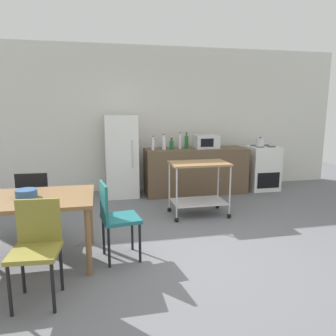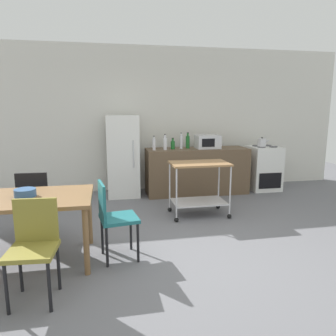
{
  "view_description": "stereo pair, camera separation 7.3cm",
  "coord_description": "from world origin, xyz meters",
  "px_view_note": "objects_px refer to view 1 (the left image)",
  "views": [
    {
      "loc": [
        -0.94,
        -3.37,
        1.68
      ],
      "look_at": [
        0.04,
        1.2,
        0.8
      ],
      "focal_mm": 34.03,
      "sensor_mm": 36.0,
      "label": 1
    },
    {
      "loc": [
        -0.87,
        -3.38,
        1.68
      ],
      "look_at": [
        0.04,
        1.2,
        0.8
      ],
      "focal_mm": 34.03,
      "sensor_mm": 36.0,
      "label": 2
    }
  ],
  "objects_px": {
    "bottle_hot_sauce": "(186,142)",
    "chair_teal": "(115,215)",
    "chair_olive": "(37,244)",
    "fruit_bowl": "(26,193)",
    "kitchen_cart": "(199,180)",
    "bottle_vinegar": "(172,145)",
    "bottle_soy_sauce": "(180,142)",
    "microwave": "(206,142)",
    "bottle_wine": "(164,143)",
    "stove_oven": "(262,168)",
    "bottle_soda": "(153,144)",
    "refrigerator": "(121,156)",
    "chair_black": "(35,200)",
    "kettle": "(260,142)"
  },
  "relations": [
    {
      "from": "microwave",
      "to": "fruit_bowl",
      "type": "distance_m",
      "value": 3.74
    },
    {
      "from": "chair_teal",
      "to": "bottle_wine",
      "type": "xyz_separation_m",
      "value": [
        1.06,
        2.48,
        0.51
      ]
    },
    {
      "from": "microwave",
      "to": "bottle_soda",
      "type": "bearing_deg",
      "value": -176.54
    },
    {
      "from": "stove_oven",
      "to": "fruit_bowl",
      "type": "distance_m",
      "value": 4.78
    },
    {
      "from": "kitchen_cart",
      "to": "bottle_soy_sauce",
      "type": "relative_size",
      "value": 2.93
    },
    {
      "from": "bottle_wine",
      "to": "fruit_bowl",
      "type": "xyz_separation_m",
      "value": [
        -1.97,
        -2.38,
        -0.23
      ]
    },
    {
      "from": "chair_black",
      "to": "microwave",
      "type": "relative_size",
      "value": 1.93
    },
    {
      "from": "chair_black",
      "to": "chair_teal",
      "type": "bearing_deg",
      "value": 142.6
    },
    {
      "from": "chair_black",
      "to": "bottle_wine",
      "type": "distance_m",
      "value": 2.67
    },
    {
      "from": "microwave",
      "to": "fruit_bowl",
      "type": "relative_size",
      "value": 2.07
    },
    {
      "from": "chair_teal",
      "to": "bottle_hot_sauce",
      "type": "height_order",
      "value": "bottle_hot_sauce"
    },
    {
      "from": "kitchen_cart",
      "to": "bottle_vinegar",
      "type": "relative_size",
      "value": 4.19
    },
    {
      "from": "kitchen_cart",
      "to": "bottle_soda",
      "type": "relative_size",
      "value": 3.37
    },
    {
      "from": "stove_oven",
      "to": "microwave",
      "type": "height_order",
      "value": "microwave"
    },
    {
      "from": "microwave",
      "to": "chair_olive",
      "type": "bearing_deg",
      "value": -129.69
    },
    {
      "from": "chair_olive",
      "to": "bottle_wine",
      "type": "relative_size",
      "value": 2.98
    },
    {
      "from": "stove_oven",
      "to": "bottle_hot_sauce",
      "type": "relative_size",
      "value": 2.95
    },
    {
      "from": "bottle_wine",
      "to": "bottle_hot_sauce",
      "type": "distance_m",
      "value": 0.5
    },
    {
      "from": "chair_olive",
      "to": "chair_teal",
      "type": "bearing_deg",
      "value": 46.13
    },
    {
      "from": "chair_olive",
      "to": "kitchen_cart",
      "type": "height_order",
      "value": "chair_olive"
    },
    {
      "from": "refrigerator",
      "to": "bottle_soy_sauce",
      "type": "distance_m",
      "value": 1.17
    },
    {
      "from": "chair_olive",
      "to": "fruit_bowl",
      "type": "xyz_separation_m",
      "value": [
        -0.21,
        0.73,
        0.27
      ]
    },
    {
      "from": "bottle_vinegar",
      "to": "microwave",
      "type": "bearing_deg",
      "value": -1.93
    },
    {
      "from": "kitchen_cart",
      "to": "bottle_hot_sauce",
      "type": "height_order",
      "value": "bottle_hot_sauce"
    },
    {
      "from": "chair_olive",
      "to": "bottle_hot_sauce",
      "type": "distance_m",
      "value": 3.99
    },
    {
      "from": "fruit_bowl",
      "to": "kettle",
      "type": "distance_m",
      "value": 4.62
    },
    {
      "from": "fruit_bowl",
      "to": "refrigerator",
      "type": "bearing_deg",
      "value": 65.23
    },
    {
      "from": "chair_olive",
      "to": "fruit_bowl",
      "type": "distance_m",
      "value": 0.81
    },
    {
      "from": "kitchen_cart",
      "to": "bottle_wine",
      "type": "bearing_deg",
      "value": 104.2
    },
    {
      "from": "bottle_wine",
      "to": "fruit_bowl",
      "type": "distance_m",
      "value": 3.1
    },
    {
      "from": "stove_oven",
      "to": "kitchen_cart",
      "type": "bearing_deg",
      "value": -143.56
    },
    {
      "from": "stove_oven",
      "to": "bottle_soy_sauce",
      "type": "bearing_deg",
      "value": 179.39
    },
    {
      "from": "chair_black",
      "to": "bottle_wine",
      "type": "bearing_deg",
      "value": -137.97
    },
    {
      "from": "stove_oven",
      "to": "microwave",
      "type": "relative_size",
      "value": 2.0
    },
    {
      "from": "chair_teal",
      "to": "bottle_soy_sauce",
      "type": "xyz_separation_m",
      "value": [
        1.4,
        2.6,
        0.52
      ]
    },
    {
      "from": "bottle_vinegar",
      "to": "bottle_hot_sauce",
      "type": "xyz_separation_m",
      "value": [
        0.32,
        0.07,
        0.04
      ]
    },
    {
      "from": "refrigerator",
      "to": "chair_teal",
      "type": "bearing_deg",
      "value": -95.67
    },
    {
      "from": "stove_oven",
      "to": "bottle_hot_sauce",
      "type": "distance_m",
      "value": 1.72
    },
    {
      "from": "refrigerator",
      "to": "kitchen_cart",
      "type": "relative_size",
      "value": 1.7
    },
    {
      "from": "bottle_soy_sauce",
      "to": "microwave",
      "type": "xyz_separation_m",
      "value": [
        0.52,
        -0.06,
        -0.01
      ]
    },
    {
      "from": "bottle_wine",
      "to": "microwave",
      "type": "bearing_deg",
      "value": 3.55
    },
    {
      "from": "chair_teal",
      "to": "kitchen_cart",
      "type": "relative_size",
      "value": 0.98
    },
    {
      "from": "chair_olive",
      "to": "kettle",
      "type": "xyz_separation_m",
      "value": [
        3.75,
        3.1,
        0.48
      ]
    },
    {
      "from": "bottle_hot_sauce",
      "to": "chair_teal",
      "type": "bearing_deg",
      "value": -120.32
    },
    {
      "from": "bottle_hot_sauce",
      "to": "chair_olive",
      "type": "bearing_deg",
      "value": -124.59
    },
    {
      "from": "chair_teal",
      "to": "kettle",
      "type": "xyz_separation_m",
      "value": [
        3.05,
        2.48,
        0.48
      ]
    },
    {
      "from": "chair_olive",
      "to": "microwave",
      "type": "relative_size",
      "value": 1.93
    },
    {
      "from": "bottle_soda",
      "to": "bottle_hot_sauce",
      "type": "distance_m",
      "value": 0.71
    },
    {
      "from": "chair_teal",
      "to": "bottle_wine",
      "type": "distance_m",
      "value": 2.75
    },
    {
      "from": "chair_olive",
      "to": "stove_oven",
      "type": "height_order",
      "value": "stove_oven"
    }
  ]
}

